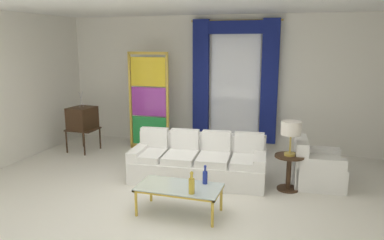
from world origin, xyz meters
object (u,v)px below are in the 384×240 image
(vintage_tv, at_px, (82,119))
(stained_glass_divider, at_px, (149,104))
(couch_white_long, at_px, (199,163))
(round_side_table, at_px, (289,169))
(armchair_white, at_px, (315,169))
(peacock_figurine, at_px, (160,146))
(bottle_blue_decanter, at_px, (192,185))
(bottle_crystal_tall, at_px, (205,176))
(table_lamp_brass, at_px, (291,130))
(coffee_table, at_px, (179,189))

(vintage_tv, bearing_deg, stained_glass_divider, 21.82)
(couch_white_long, bearing_deg, round_side_table, -1.29)
(armchair_white, height_order, peacock_figurine, armchair_white)
(vintage_tv, height_order, stained_glass_divider, stained_glass_divider)
(bottle_blue_decanter, bearing_deg, armchair_white, 49.67)
(bottle_crystal_tall, height_order, stained_glass_divider, stained_glass_divider)
(peacock_figurine, distance_m, table_lamp_brass, 3.05)
(vintage_tv, relative_size, round_side_table, 2.26)
(vintage_tv, bearing_deg, armchair_white, -6.92)
(stained_glass_divider, bearing_deg, vintage_tv, -158.18)
(table_lamp_brass, bearing_deg, peacock_figurine, 157.99)
(vintage_tv, relative_size, table_lamp_brass, 2.36)
(armchair_white, xyz_separation_m, round_side_table, (-0.42, -0.36, 0.07))
(armchair_white, relative_size, table_lamp_brass, 1.55)
(coffee_table, xyz_separation_m, stained_glass_divider, (-1.71, 2.87, 0.69))
(couch_white_long, distance_m, coffee_table, 1.39)
(stained_glass_divider, xyz_separation_m, peacock_figurine, (0.42, -0.41, -0.84))
(armchair_white, height_order, table_lamp_brass, table_lamp_brass)
(table_lamp_brass, bearing_deg, bottle_blue_decanter, -127.80)
(bottle_blue_decanter, distance_m, vintage_tv, 4.17)
(vintage_tv, relative_size, armchair_white, 1.53)
(peacock_figurine, distance_m, round_side_table, 2.95)
(stained_glass_divider, height_order, peacock_figurine, stained_glass_divider)
(coffee_table, xyz_separation_m, round_side_table, (1.44, 1.35, -0.02))
(bottle_crystal_tall, bearing_deg, coffee_table, -148.21)
(bottle_crystal_tall, bearing_deg, vintage_tv, 148.15)
(bottle_blue_decanter, bearing_deg, coffee_table, 141.48)
(round_side_table, distance_m, table_lamp_brass, 0.67)
(couch_white_long, distance_m, bottle_crystal_tall, 1.28)
(coffee_table, height_order, peacock_figurine, peacock_figurine)
(stained_glass_divider, bearing_deg, bottle_blue_decanter, -57.47)
(couch_white_long, distance_m, bottle_blue_decanter, 1.64)
(bottle_crystal_tall, xyz_separation_m, armchair_white, (1.54, 1.51, -0.23))
(couch_white_long, bearing_deg, stained_glass_divider, 137.16)
(bottle_crystal_tall, relative_size, armchair_white, 0.32)
(coffee_table, xyz_separation_m, bottle_crystal_tall, (0.32, 0.20, 0.15))
(bottle_blue_decanter, relative_size, bottle_crystal_tall, 1.12)
(stained_glass_divider, bearing_deg, table_lamp_brass, -25.67)
(bottle_blue_decanter, relative_size, peacock_figurine, 0.52)
(bottle_crystal_tall, height_order, armchair_white, armchair_white)
(bottle_blue_decanter, distance_m, table_lamp_brass, 2.02)
(peacock_figurine, relative_size, table_lamp_brass, 1.05)
(coffee_table, xyz_separation_m, armchair_white, (1.87, 1.72, -0.08))
(peacock_figurine, bearing_deg, couch_white_long, -42.31)
(armchair_white, relative_size, stained_glass_divider, 0.40)
(peacock_figurine, relative_size, round_side_table, 1.01)
(coffee_table, bearing_deg, couch_white_long, 94.60)
(stained_glass_divider, relative_size, round_side_table, 3.70)
(stained_glass_divider, bearing_deg, armchair_white, -17.83)
(round_side_table, bearing_deg, bottle_blue_decanter, -127.80)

